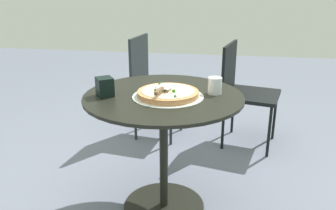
# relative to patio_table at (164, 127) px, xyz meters

# --- Properties ---
(ground_plane) EXTENTS (10.00, 10.00, 0.00)m
(ground_plane) POSITION_rel_patio_table_xyz_m (0.00, 0.00, -0.55)
(ground_plane) COLOR slate
(patio_table) EXTENTS (0.91, 0.91, 0.76)m
(patio_table) POSITION_rel_patio_table_xyz_m (0.00, 0.00, 0.00)
(patio_table) COLOR black
(patio_table) RESTS_ON ground
(pizza_on_tray) EXTENTS (0.40, 0.40, 0.05)m
(pizza_on_tray) POSITION_rel_patio_table_xyz_m (-0.03, -0.03, 0.22)
(pizza_on_tray) COLOR silver
(pizza_on_tray) RESTS_ON patio_table
(pizza_server) EXTENTS (0.21, 0.09, 0.02)m
(pizza_server) POSITION_rel_patio_table_xyz_m (-0.08, -0.00, 0.26)
(pizza_server) COLOR silver
(pizza_server) RESTS_ON pizza_on_tray
(drinking_cup) EXTENTS (0.08, 0.08, 0.10)m
(drinking_cup) POSITION_rel_patio_table_xyz_m (0.07, -0.29, 0.25)
(drinking_cup) COLOR silver
(drinking_cup) RESTS_ON patio_table
(napkin_dispenser) EXTENTS (0.13, 0.12, 0.11)m
(napkin_dispenser) POSITION_rel_patio_table_xyz_m (-0.07, 0.32, 0.25)
(napkin_dispenser) COLOR black
(napkin_dispenser) RESTS_ON patio_table
(patio_chair_near) EXTENTS (0.53, 0.53, 0.88)m
(patio_chair_near) POSITION_rel_patio_table_xyz_m (1.06, -0.50, -0.04)
(patio_chair_near) COLOR black
(patio_chair_near) RESTS_ON ground
(patio_chair_far) EXTENTS (0.45, 0.45, 0.91)m
(patio_chair_far) POSITION_rel_patio_table_xyz_m (1.11, 0.32, -0.04)
(patio_chair_far) COLOR #1F2728
(patio_chair_far) RESTS_ON ground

